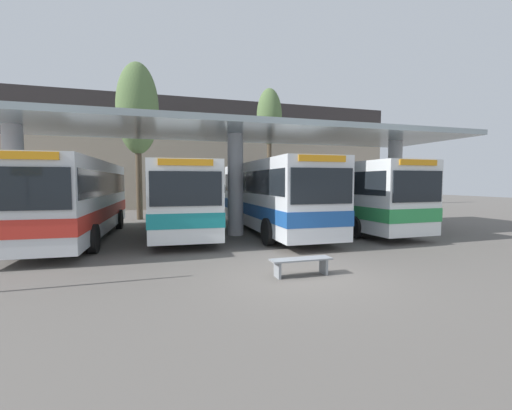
{
  "coord_description": "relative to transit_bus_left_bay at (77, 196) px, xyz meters",
  "views": [
    {
      "loc": [
        -3.71,
        -8.16,
        2.46
      ],
      "look_at": [
        0.0,
        3.93,
        1.6
      ],
      "focal_mm": 24.0,
      "sensor_mm": 36.0,
      "label": 1
    }
  ],
  "objects": [
    {
      "name": "ground_plane",
      "position": [
        6.74,
        -8.01,
        -1.85
      ],
      "size": [
        100.0,
        100.0,
        0.0
      ],
      "primitive_type": "plane",
      "color": "#605B56"
    },
    {
      "name": "station_canopy",
      "position": [
        6.74,
        -0.87,
        2.49
      ],
      "size": [
        22.45,
        6.32,
        4.87
      ],
      "color": "silver",
      "rests_on": "ground_plane"
    },
    {
      "name": "transit_bus_right_bay",
      "position": [
        8.6,
        -0.52,
        0.04
      ],
      "size": [
        2.86,
        10.76,
        3.38
      ],
      "rotation": [
        0.0,
        0.0,
        3.13
      ],
      "color": "silver",
      "rests_on": "ground_plane"
    },
    {
      "name": "poplar_tree_behind_left",
      "position": [
        11.36,
        7.66,
        5.17
      ],
      "size": [
        1.84,
        1.84,
        9.23
      ],
      "color": "#473A2B",
      "rests_on": "ground_plane"
    },
    {
      "name": "transit_bus_far_right_bay",
      "position": [
        12.64,
        0.31,
        0.01
      ],
      "size": [
        3.01,
        11.68,
        3.34
      ],
      "rotation": [
        0.0,
        0.0,
        3.17
      ],
      "color": "white",
      "rests_on": "ground_plane"
    },
    {
      "name": "transit_bus_left_bay",
      "position": [
        0.0,
        0.0,
        0.0
      ],
      "size": [
        3.16,
        11.03,
        3.32
      ],
      "rotation": [
        0.0,
        0.0,
        3.09
      ],
      "color": "silver",
      "rests_on": "ground_plane"
    },
    {
      "name": "parked_car_street",
      "position": [
        9.53,
        12.98,
        -0.79
      ],
      "size": [
        4.23,
        2.27,
        2.19
      ],
      "rotation": [
        0.0,
        0.0,
        -0.08
      ],
      "color": "silver",
      "rests_on": "ground_plane"
    },
    {
      "name": "waiting_bench_near_pillar",
      "position": [
        6.74,
        -8.09,
        -1.51
      ],
      "size": [
        1.64,
        0.44,
        0.46
      ],
      "color": "gray",
      "rests_on": "ground_plane"
    },
    {
      "name": "townhouse_backdrop",
      "position": [
        6.74,
        15.69,
        4.02
      ],
      "size": [
        40.0,
        0.58,
        10.07
      ],
      "color": "tan",
      "rests_on": "ground_plane"
    },
    {
      "name": "poplar_tree_behind_right",
      "position": [
        2.29,
        7.36,
        5.23
      ],
      "size": [
        2.65,
        2.65,
        10.07
      ],
      "color": "#473A2B",
      "rests_on": "ground_plane"
    },
    {
      "name": "transit_bus_center_bay",
      "position": [
        4.45,
        1.37,
        -0.03
      ],
      "size": [
        3.26,
        12.11,
        3.25
      ],
      "rotation": [
        0.0,
        0.0,
        3.09
      ],
      "color": "white",
      "rests_on": "ground_plane"
    }
  ]
}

